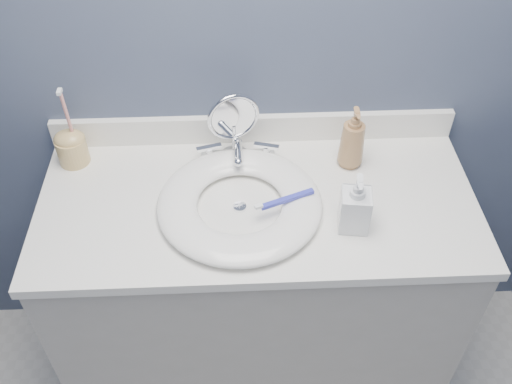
{
  "coord_description": "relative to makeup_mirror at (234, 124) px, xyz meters",
  "views": [
    {
      "loc": [
        -0.05,
        -0.14,
        2.0
      ],
      "look_at": [
        -0.01,
        0.94,
        0.94
      ],
      "focal_mm": 40.0,
      "sensor_mm": 36.0,
      "label": 1
    }
  ],
  "objects": [
    {
      "name": "back_wall",
      "position": [
        0.06,
        0.09,
        0.2
      ],
      "size": [
        2.2,
        0.02,
        2.4
      ],
      "primitive_type": "cube",
      "color": "#404960",
      "rests_on": "ground"
    },
    {
      "name": "vanity_cabinet",
      "position": [
        0.06,
        -0.18,
        -0.58
      ],
      "size": [
        1.2,
        0.55,
        0.85
      ],
      "primitive_type": "cube",
      "color": "#B3ADA4",
      "rests_on": "ground"
    },
    {
      "name": "countertop",
      "position": [
        0.06,
        -0.18,
        -0.14
      ],
      "size": [
        1.22,
        0.57,
        0.03
      ],
      "primitive_type": "cube",
      "color": "white",
      "rests_on": "vanity_cabinet"
    },
    {
      "name": "backsplash",
      "position": [
        0.06,
        0.08,
        -0.08
      ],
      "size": [
        1.22,
        0.02,
        0.09
      ],
      "primitive_type": "cube",
      "color": "white",
      "rests_on": "countertop"
    },
    {
      "name": "basin",
      "position": [
        0.01,
        -0.21,
        -0.1
      ],
      "size": [
        0.45,
        0.45,
        0.04
      ],
      "primitive_type": null,
      "color": "white",
      "rests_on": "countertop"
    },
    {
      "name": "drain",
      "position": [
        0.01,
        -0.21,
        -0.12
      ],
      "size": [
        0.04,
        0.04,
        0.01
      ],
      "primitive_type": "cylinder",
      "color": "silver",
      "rests_on": "countertop"
    },
    {
      "name": "faucet",
      "position": [
        0.01,
        -0.02,
        -0.1
      ],
      "size": [
        0.25,
        0.13,
        0.07
      ],
      "color": "silver",
      "rests_on": "countertop"
    },
    {
      "name": "makeup_mirror",
      "position": [
        0.0,
        0.0,
        0.0
      ],
      "size": [
        0.15,
        0.09,
        0.23
      ],
      "rotation": [
        0.0,
        0.0,
        0.26
      ],
      "color": "silver",
      "rests_on": "countertop"
    },
    {
      "name": "soap_bottle_amber",
      "position": [
        0.34,
        -0.04,
        -0.03
      ],
      "size": [
        0.08,
        0.08,
        0.2
      ],
      "primitive_type": "imported",
      "rotation": [
        0.0,
        0.0,
        -0.02
      ],
      "color": "#A07448",
      "rests_on": "countertop"
    },
    {
      "name": "soap_bottle_clear",
      "position": [
        0.31,
        -0.29,
        -0.04
      ],
      "size": [
        0.09,
        0.09,
        0.17
      ],
      "primitive_type": "imported",
      "rotation": [
        0.0,
        0.0,
        -0.14
      ],
      "color": "silver",
      "rests_on": "countertop"
    },
    {
      "name": "toothbrush_holder",
      "position": [
        -0.47,
        0.0,
        -0.06
      ],
      "size": [
        0.09,
        0.09,
        0.26
      ],
      "rotation": [
        0.0,
        0.0,
        0.22
      ],
      "color": "tan",
      "rests_on": "countertop"
    },
    {
      "name": "toothbrush_lying",
      "position": [
        0.13,
        -0.23,
        -0.08
      ],
      "size": [
        0.17,
        0.08,
        0.02
      ],
      "rotation": [
        0.0,
        0.0,
        0.38
      ],
      "color": "#3237B3",
      "rests_on": "basin"
    }
  ]
}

